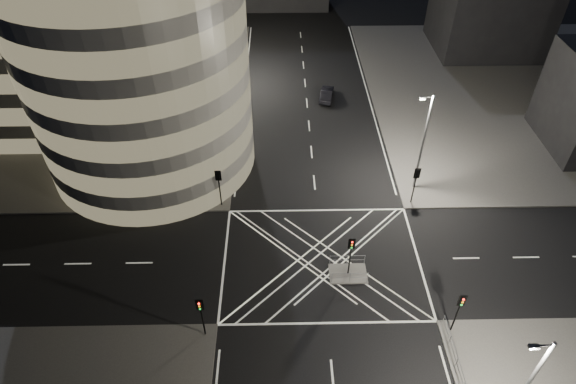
{
  "coord_description": "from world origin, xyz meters",
  "views": [
    {
      "loc": [
        -3.26,
        -26.03,
        30.37
      ],
      "look_at": [
        -2.68,
        5.18,
        3.0
      ],
      "focal_mm": 30.0,
      "sensor_mm": 36.0,
      "label": 1
    }
  ],
  "objects_px": {
    "street_lamp_left_far": "(229,43)",
    "street_lamp_left_near": "(214,124)",
    "traffic_signal_fl": "(219,182)",
    "traffic_signal_nl": "(201,311)",
    "traffic_signal_island": "(351,250)",
    "street_lamp_right_far": "(423,141)",
    "central_island": "(348,274)",
    "traffic_signal_fr": "(416,179)",
    "sedan": "(327,94)",
    "traffic_signal_nr": "(460,307)"
  },
  "relations": [
    {
      "from": "street_lamp_left_far",
      "to": "street_lamp_left_near",
      "type": "bearing_deg",
      "value": -90.0
    },
    {
      "from": "traffic_signal_fl",
      "to": "traffic_signal_island",
      "type": "height_order",
      "value": "same"
    },
    {
      "from": "traffic_signal_island",
      "to": "street_lamp_left_near",
      "type": "distance_m",
      "value": 17.89
    },
    {
      "from": "traffic_signal_nr",
      "to": "street_lamp_right_far",
      "type": "bearing_deg",
      "value": 87.7
    },
    {
      "from": "traffic_signal_nl",
      "to": "sedan",
      "type": "xyz_separation_m",
      "value": [
        11.24,
        32.73,
        -2.24
      ]
    },
    {
      "from": "traffic_signal_nl",
      "to": "traffic_signal_island",
      "type": "bearing_deg",
      "value": 26.14
    },
    {
      "from": "traffic_signal_island",
      "to": "sedan",
      "type": "distance_m",
      "value": 27.52
    },
    {
      "from": "traffic_signal_nr",
      "to": "street_lamp_left_near",
      "type": "xyz_separation_m",
      "value": [
        -18.24,
        18.8,
        2.63
      ]
    },
    {
      "from": "traffic_signal_fr",
      "to": "street_lamp_right_far",
      "type": "xyz_separation_m",
      "value": [
        0.64,
        2.2,
        2.63
      ]
    },
    {
      "from": "traffic_signal_nl",
      "to": "traffic_signal_nr",
      "type": "height_order",
      "value": "same"
    },
    {
      "from": "central_island",
      "to": "street_lamp_left_near",
      "type": "height_order",
      "value": "street_lamp_left_near"
    },
    {
      "from": "traffic_signal_nr",
      "to": "street_lamp_right_far",
      "type": "distance_m",
      "value": 16.03
    },
    {
      "from": "traffic_signal_nr",
      "to": "traffic_signal_fr",
      "type": "bearing_deg",
      "value": 90.0
    },
    {
      "from": "street_lamp_left_near",
      "to": "traffic_signal_nl",
      "type": "bearing_deg",
      "value": -88.06
    },
    {
      "from": "street_lamp_left_near",
      "to": "sedan",
      "type": "xyz_separation_m",
      "value": [
        11.88,
        13.93,
        -4.87
      ]
    },
    {
      "from": "traffic_signal_island",
      "to": "street_lamp_right_far",
      "type": "relative_size",
      "value": 0.4
    },
    {
      "from": "traffic_signal_nr",
      "to": "sedan",
      "type": "relative_size",
      "value": 0.98
    },
    {
      "from": "traffic_signal_island",
      "to": "street_lamp_left_near",
      "type": "bearing_deg",
      "value": 130.27
    },
    {
      "from": "sedan",
      "to": "traffic_signal_fr",
      "type": "bearing_deg",
      "value": 119.39
    },
    {
      "from": "central_island",
      "to": "traffic_signal_nr",
      "type": "bearing_deg",
      "value": -37.93
    },
    {
      "from": "traffic_signal_nr",
      "to": "sedan",
      "type": "xyz_separation_m",
      "value": [
        -6.36,
        32.73,
        -2.24
      ]
    },
    {
      "from": "traffic_signal_fl",
      "to": "traffic_signal_nl",
      "type": "distance_m",
      "value": 13.6
    },
    {
      "from": "central_island",
      "to": "street_lamp_left_near",
      "type": "xyz_separation_m",
      "value": [
        -11.44,
        13.5,
        5.47
      ]
    },
    {
      "from": "street_lamp_left_far",
      "to": "sedan",
      "type": "height_order",
      "value": "street_lamp_left_far"
    },
    {
      "from": "street_lamp_left_near",
      "to": "street_lamp_left_far",
      "type": "distance_m",
      "value": 18.0
    },
    {
      "from": "traffic_signal_fr",
      "to": "street_lamp_left_near",
      "type": "distance_m",
      "value": 19.14
    },
    {
      "from": "central_island",
      "to": "street_lamp_left_far",
      "type": "bearing_deg",
      "value": 109.95
    },
    {
      "from": "central_island",
      "to": "traffic_signal_island",
      "type": "xyz_separation_m",
      "value": [
        0.0,
        0.0,
        2.84
      ]
    },
    {
      "from": "traffic_signal_nl",
      "to": "traffic_signal_fr",
      "type": "height_order",
      "value": "same"
    },
    {
      "from": "traffic_signal_fr",
      "to": "traffic_signal_nl",
      "type": "bearing_deg",
      "value": -142.31
    },
    {
      "from": "traffic_signal_fr",
      "to": "street_lamp_left_far",
      "type": "relative_size",
      "value": 0.4
    },
    {
      "from": "traffic_signal_nr",
      "to": "traffic_signal_fl",
      "type": "bearing_deg",
      "value": 142.31
    },
    {
      "from": "traffic_signal_fl",
      "to": "street_lamp_left_far",
      "type": "relative_size",
      "value": 0.4
    },
    {
      "from": "central_island",
      "to": "sedan",
      "type": "distance_m",
      "value": 27.44
    },
    {
      "from": "traffic_signal_fl",
      "to": "street_lamp_left_near",
      "type": "xyz_separation_m",
      "value": [
        -0.64,
        5.2,
        2.63
      ]
    },
    {
      "from": "traffic_signal_nr",
      "to": "street_lamp_left_far",
      "type": "xyz_separation_m",
      "value": [
        -18.24,
        36.8,
        2.63
      ]
    },
    {
      "from": "traffic_signal_fr",
      "to": "traffic_signal_nr",
      "type": "bearing_deg",
      "value": -90.0
    },
    {
      "from": "traffic_signal_nl",
      "to": "traffic_signal_nr",
      "type": "bearing_deg",
      "value": 0.0
    },
    {
      "from": "traffic_signal_nl",
      "to": "street_lamp_right_far",
      "type": "distance_m",
      "value": 24.27
    },
    {
      "from": "traffic_signal_nl",
      "to": "traffic_signal_nr",
      "type": "xyz_separation_m",
      "value": [
        17.6,
        0.0,
        0.0
      ]
    },
    {
      "from": "traffic_signal_fl",
      "to": "traffic_signal_nr",
      "type": "distance_m",
      "value": 22.24
    },
    {
      "from": "traffic_signal_fl",
      "to": "traffic_signal_nr",
      "type": "relative_size",
      "value": 1.0
    },
    {
      "from": "central_island",
      "to": "traffic_signal_island",
      "type": "distance_m",
      "value": 2.84
    },
    {
      "from": "traffic_signal_nl",
      "to": "traffic_signal_fr",
      "type": "bearing_deg",
      "value": 37.69
    },
    {
      "from": "traffic_signal_nr",
      "to": "street_lamp_right_far",
      "type": "xyz_separation_m",
      "value": [
        0.64,
        15.8,
        2.63
      ]
    },
    {
      "from": "traffic_signal_nl",
      "to": "traffic_signal_island",
      "type": "relative_size",
      "value": 1.0
    },
    {
      "from": "traffic_signal_nl",
      "to": "sedan",
      "type": "relative_size",
      "value": 0.98
    },
    {
      "from": "traffic_signal_fl",
      "to": "traffic_signal_nr",
      "type": "bearing_deg",
      "value": -37.69
    },
    {
      "from": "traffic_signal_fl",
      "to": "traffic_signal_island",
      "type": "bearing_deg",
      "value": -37.54
    },
    {
      "from": "central_island",
      "to": "street_lamp_left_far",
      "type": "height_order",
      "value": "street_lamp_left_far"
    }
  ]
}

